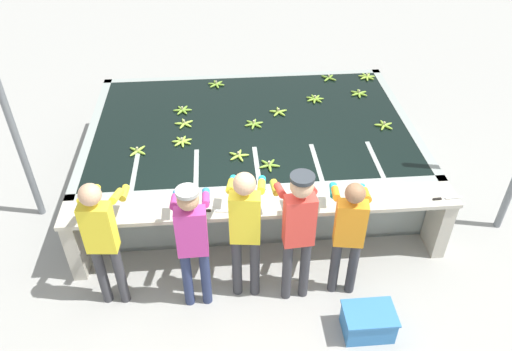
{
  "coord_description": "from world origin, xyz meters",
  "views": [
    {
      "loc": [
        -0.43,
        -4.08,
        4.64
      ],
      "look_at": [
        0.0,
        1.09,
        0.62
      ],
      "focal_mm": 35.0,
      "sensor_mm": 36.0,
      "label": 1
    }
  ],
  "objects_px": {
    "worker_1": "(192,237)",
    "banana_bunch_floating_9": "(239,156)",
    "worker_2": "(245,224)",
    "banana_bunch_floating_3": "(278,112)",
    "banana_bunch_floating_6": "(184,124)",
    "support_post_left": "(8,112)",
    "knife_0": "(213,211)",
    "crate": "(368,322)",
    "banana_bunch_floating_7": "(359,93)",
    "banana_bunch_floating_11": "(269,165)",
    "worker_4": "(349,229)",
    "banana_bunch_floating_0": "(182,141)",
    "banana_bunch_floating_5": "(254,124)",
    "banana_bunch_floating_2": "(367,77)",
    "worker_3": "(298,225)",
    "banana_bunch_floating_13": "(216,84)",
    "banana_bunch_floating_4": "(384,125)",
    "banana_bunch_floating_1": "(182,110)",
    "banana_bunch_floating_8": "(329,78)",
    "knife_1": "(443,198)",
    "banana_bunch_floating_10": "(315,99)",
    "worker_0": "(102,234)",
    "banana_bunch_floating_12": "(138,151)"
  },
  "relations": [
    {
      "from": "banana_bunch_floating_1",
      "to": "banana_bunch_floating_12",
      "type": "bearing_deg",
      "value": -118.6
    },
    {
      "from": "banana_bunch_floating_3",
      "to": "knife_0",
      "type": "distance_m",
      "value": 2.31
    },
    {
      "from": "banana_bunch_floating_6",
      "to": "banana_bunch_floating_7",
      "type": "distance_m",
      "value": 2.77
    },
    {
      "from": "banana_bunch_floating_5",
      "to": "banana_bunch_floating_11",
      "type": "height_order",
      "value": "same"
    },
    {
      "from": "banana_bunch_floating_1",
      "to": "worker_1",
      "type": "bearing_deg",
      "value": -85.79
    },
    {
      "from": "worker_2",
      "to": "worker_3",
      "type": "relative_size",
      "value": 0.99
    },
    {
      "from": "banana_bunch_floating_6",
      "to": "support_post_left",
      "type": "height_order",
      "value": "support_post_left"
    },
    {
      "from": "banana_bunch_floating_2",
      "to": "banana_bunch_floating_9",
      "type": "xyz_separation_m",
      "value": [
        -2.23,
        -2.06,
        0.0
      ]
    },
    {
      "from": "worker_2",
      "to": "banana_bunch_floating_3",
      "type": "distance_m",
      "value": 2.58
    },
    {
      "from": "worker_2",
      "to": "banana_bunch_floating_0",
      "type": "xyz_separation_m",
      "value": [
        -0.73,
        1.83,
        -0.14
      ]
    },
    {
      "from": "banana_bunch_floating_0",
      "to": "support_post_left",
      "type": "height_order",
      "value": "support_post_left"
    },
    {
      "from": "worker_4",
      "to": "crate",
      "type": "height_order",
      "value": "worker_4"
    },
    {
      "from": "banana_bunch_floating_2",
      "to": "banana_bunch_floating_7",
      "type": "distance_m",
      "value": 0.61
    },
    {
      "from": "worker_4",
      "to": "banana_bunch_floating_4",
      "type": "distance_m",
      "value": 2.28
    },
    {
      "from": "banana_bunch_floating_9",
      "to": "knife_1",
      "type": "distance_m",
      "value": 2.54
    },
    {
      "from": "worker_1",
      "to": "knife_0",
      "type": "distance_m",
      "value": 0.55
    },
    {
      "from": "banana_bunch_floating_8",
      "to": "knife_1",
      "type": "xyz_separation_m",
      "value": [
        0.72,
        -3.11,
        -0.01
      ]
    },
    {
      "from": "knife_0",
      "to": "crate",
      "type": "relative_size",
      "value": 0.64
    },
    {
      "from": "worker_2",
      "to": "worker_4",
      "type": "xyz_separation_m",
      "value": [
        1.1,
        -0.05,
        -0.11
      ]
    },
    {
      "from": "worker_4",
      "to": "banana_bunch_floating_10",
      "type": "relative_size",
      "value": 5.59
    },
    {
      "from": "worker_0",
      "to": "banana_bunch_floating_5",
      "type": "bearing_deg",
      "value": 51.27
    },
    {
      "from": "banana_bunch_floating_7",
      "to": "banana_bunch_floating_11",
      "type": "relative_size",
      "value": 1.02
    },
    {
      "from": "knife_0",
      "to": "crate",
      "type": "bearing_deg",
      "value": -34.27
    },
    {
      "from": "worker_3",
      "to": "banana_bunch_floating_7",
      "type": "distance_m",
      "value": 3.36
    },
    {
      "from": "crate",
      "to": "banana_bunch_floating_9",
      "type": "bearing_deg",
      "value": 120.49
    },
    {
      "from": "worker_3",
      "to": "banana_bunch_floating_13",
      "type": "relative_size",
      "value": 6.21
    },
    {
      "from": "support_post_left",
      "to": "crate",
      "type": "bearing_deg",
      "value": -29.52
    },
    {
      "from": "worker_3",
      "to": "worker_4",
      "type": "relative_size",
      "value": 1.11
    },
    {
      "from": "banana_bunch_floating_2",
      "to": "banana_bunch_floating_3",
      "type": "distance_m",
      "value": 1.88
    },
    {
      "from": "banana_bunch_floating_11",
      "to": "banana_bunch_floating_1",
      "type": "bearing_deg",
      "value": 127.87
    },
    {
      "from": "banana_bunch_floating_9",
      "to": "crate",
      "type": "distance_m",
      "value": 2.57
    },
    {
      "from": "banana_bunch_floating_0",
      "to": "banana_bunch_floating_5",
      "type": "bearing_deg",
      "value": 20.07
    },
    {
      "from": "worker_2",
      "to": "banana_bunch_floating_6",
      "type": "bearing_deg",
      "value": 107.48
    },
    {
      "from": "banana_bunch_floating_9",
      "to": "banana_bunch_floating_2",
      "type": "bearing_deg",
      "value": 42.76
    },
    {
      "from": "worker_2",
      "to": "banana_bunch_floating_11",
      "type": "xyz_separation_m",
      "value": [
        0.38,
        1.21,
        -0.14
      ]
    },
    {
      "from": "worker_2",
      "to": "banana_bunch_floating_13",
      "type": "relative_size",
      "value": 6.16
    },
    {
      "from": "worker_1",
      "to": "banana_bunch_floating_9",
      "type": "xyz_separation_m",
      "value": [
        0.56,
        1.53,
        -0.1
      ]
    },
    {
      "from": "banana_bunch_floating_7",
      "to": "banana_bunch_floating_10",
      "type": "relative_size",
      "value": 1.01
    },
    {
      "from": "banana_bunch_floating_0",
      "to": "banana_bunch_floating_7",
      "type": "relative_size",
      "value": 0.99
    },
    {
      "from": "banana_bunch_floating_1",
      "to": "banana_bunch_floating_13",
      "type": "bearing_deg",
      "value": 56.63
    },
    {
      "from": "worker_0",
      "to": "worker_3",
      "type": "height_order",
      "value": "worker_3"
    },
    {
      "from": "banana_bunch_floating_8",
      "to": "banana_bunch_floating_13",
      "type": "xyz_separation_m",
      "value": [
        -1.84,
        -0.07,
        -0.0
      ]
    },
    {
      "from": "banana_bunch_floating_2",
      "to": "banana_bunch_floating_4",
      "type": "bearing_deg",
      "value": -95.51
    },
    {
      "from": "banana_bunch_floating_3",
      "to": "crate",
      "type": "height_order",
      "value": "banana_bunch_floating_3"
    },
    {
      "from": "worker_2",
      "to": "banana_bunch_floating_11",
      "type": "height_order",
      "value": "worker_2"
    },
    {
      "from": "worker_4",
      "to": "banana_bunch_floating_1",
      "type": "bearing_deg",
      "value": 124.38
    },
    {
      "from": "worker_2",
      "to": "banana_bunch_floating_10",
      "type": "height_order",
      "value": "worker_2"
    },
    {
      "from": "worker_3",
      "to": "knife_0",
      "type": "bearing_deg",
      "value": 150.68
    },
    {
      "from": "banana_bunch_floating_3",
      "to": "banana_bunch_floating_11",
      "type": "height_order",
      "value": "same"
    },
    {
      "from": "banana_bunch_floating_1",
      "to": "banana_bunch_floating_6",
      "type": "xyz_separation_m",
      "value": [
        0.04,
        -0.38,
        0.0
      ]
    }
  ]
}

